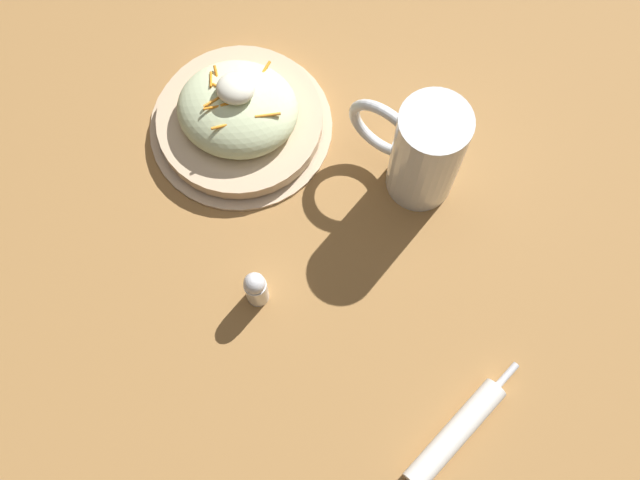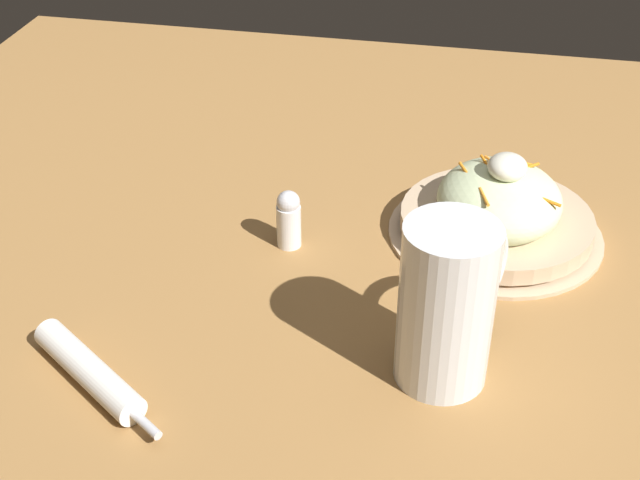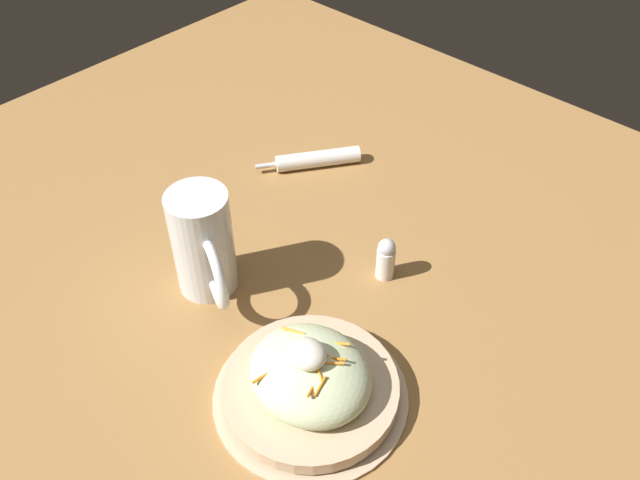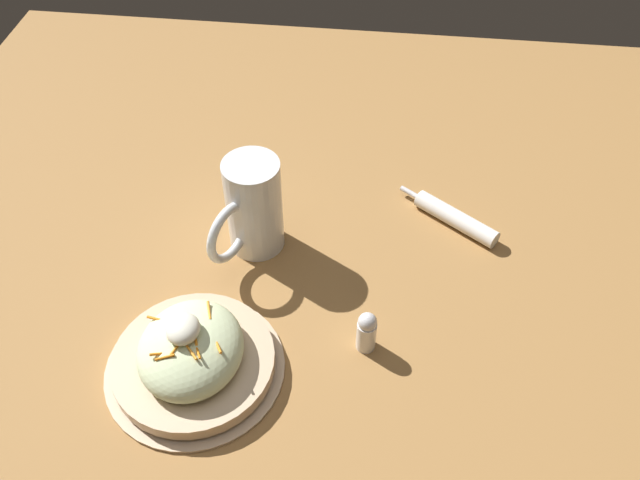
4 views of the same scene
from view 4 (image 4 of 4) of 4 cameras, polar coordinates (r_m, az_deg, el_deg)
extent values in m
plane|color=#9E703D|center=(1.01, -2.31, -3.08)|extent=(1.43, 1.43, 0.00)
cylinder|color=#D1B28E|center=(0.92, -10.49, -10.52)|extent=(0.24, 0.24, 0.01)
cylinder|color=#D1B28E|center=(0.91, -10.61, -10.04)|extent=(0.21, 0.21, 0.02)
ellipsoid|color=beige|center=(0.89, -10.86, -9.04)|extent=(0.15, 0.14, 0.07)
cylinder|color=orange|center=(0.85, -12.97, -9.63)|extent=(0.01, 0.03, 0.01)
cylinder|color=orange|center=(0.90, -13.68, -6.49)|extent=(0.01, 0.03, 0.01)
cylinder|color=orange|center=(0.88, -9.35, -5.89)|extent=(0.03, 0.01, 0.01)
cylinder|color=orange|center=(0.85, -12.00, -8.82)|extent=(0.02, 0.01, 0.01)
cylinder|color=orange|center=(0.86, -13.53, -9.34)|extent=(0.01, 0.02, 0.01)
cylinder|color=orange|center=(0.85, -10.51, -8.03)|extent=(0.02, 0.01, 0.01)
cylinder|color=orange|center=(0.85, -8.60, -8.87)|extent=(0.02, 0.01, 0.01)
cylinder|color=orange|center=(0.84, -10.27, -9.27)|extent=(0.02, 0.01, 0.01)
cylinder|color=orange|center=(0.84, -10.87, -9.19)|extent=(0.02, 0.02, 0.00)
ellipsoid|color=white|center=(0.85, -11.49, -7.38)|extent=(0.05, 0.04, 0.03)
cylinder|color=white|center=(1.00, -5.58, 2.92)|extent=(0.08, 0.08, 0.16)
cylinder|color=orange|center=(1.02, -5.46, 1.75)|extent=(0.08, 0.08, 0.10)
cylinder|color=white|center=(0.98, -5.68, 3.95)|extent=(0.08, 0.08, 0.01)
torus|color=white|center=(0.97, -7.65, 0.61)|extent=(0.09, 0.05, 0.10)
cylinder|color=white|center=(1.09, 11.41, 1.78)|extent=(0.11, 0.13, 0.03)
cylinder|color=silver|center=(1.12, 7.62, 3.97)|extent=(0.03, 0.03, 0.01)
cylinder|color=white|center=(0.91, 3.93, -8.04)|extent=(0.03, 0.03, 0.05)
sphere|color=silver|center=(0.89, 4.02, -6.91)|extent=(0.03, 0.03, 0.03)
camera|label=1|loc=(0.68, 40.88, 48.06)|focal=41.81mm
camera|label=2|loc=(1.33, -2.11, 37.46)|focal=49.40mm
camera|label=3|loc=(0.57, -70.57, 10.03)|focal=37.86mm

